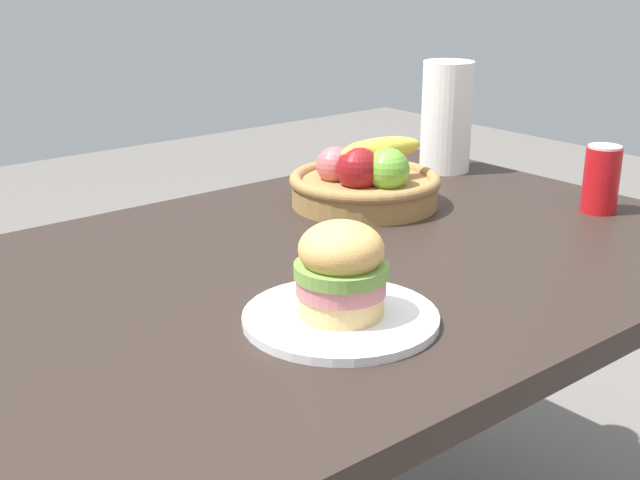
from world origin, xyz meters
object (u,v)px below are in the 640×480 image
(fruit_basket, at_px, (365,180))
(paper_towel_roll, at_px, (446,117))
(sandwich, at_px, (341,269))
(soda_can, at_px, (601,179))
(plate, at_px, (341,318))

(fruit_basket, height_order, paper_towel_roll, paper_towel_roll)
(sandwich, distance_m, soda_can, 0.70)
(plate, bearing_deg, soda_can, 5.49)
(fruit_basket, bearing_deg, sandwich, -135.85)
(plate, height_order, sandwich, sandwich)
(soda_can, bearing_deg, sandwich, -174.51)
(plate, xyz_separation_m, fruit_basket, (0.39, 0.38, 0.04))
(plate, xyz_separation_m, sandwich, (-0.00, -0.00, 0.07))
(plate, height_order, soda_can, soda_can)
(soda_can, bearing_deg, paper_towel_roll, 88.42)
(plate, xyz_separation_m, paper_towel_roll, (0.71, 0.47, 0.11))
(plate, distance_m, soda_can, 0.70)
(soda_can, distance_m, paper_towel_roll, 0.40)
(sandwich, height_order, soda_can, sandwich)
(paper_towel_roll, bearing_deg, fruit_basket, -164.43)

